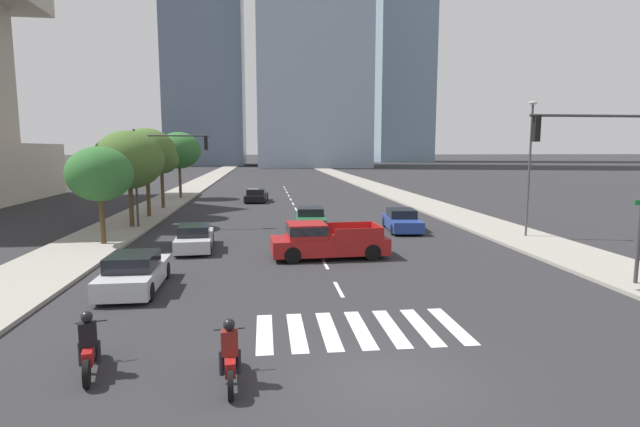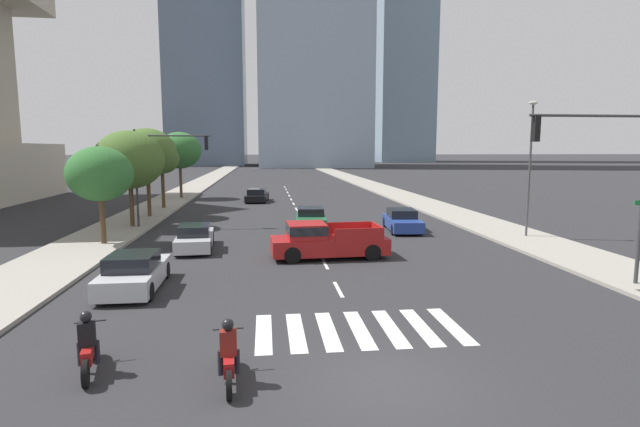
# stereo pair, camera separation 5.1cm
# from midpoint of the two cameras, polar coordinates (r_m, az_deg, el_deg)

# --- Properties ---
(ground_plane) EXTENTS (800.00, 800.00, 0.00)m
(ground_plane) POSITION_cam_midpoint_polar(r_m,az_deg,el_deg) (11.48, 7.82, -18.88)
(ground_plane) COLOR #28282B
(sidewalk_east) EXTENTS (4.00, 260.00, 0.15)m
(sidewalk_east) POSITION_cam_midpoint_polar(r_m,az_deg,el_deg) (42.79, 13.34, 0.63)
(sidewalk_east) COLOR gray
(sidewalk_east) RESTS_ON ground
(sidewalk_west) EXTENTS (4.00, 260.00, 0.15)m
(sidewalk_west) POSITION_cam_midpoint_polar(r_m,az_deg,el_deg) (41.31, -19.42, 0.15)
(sidewalk_west) COLOR gray
(sidewalk_west) RESTS_ON ground
(crosswalk_near) EXTENTS (5.85, 2.99, 0.01)m
(crosswalk_near) POSITION_cam_midpoint_polar(r_m,az_deg,el_deg) (14.36, 4.56, -13.24)
(crosswalk_near) COLOR silver
(crosswalk_near) RESTS_ON ground
(lane_divider_center) EXTENTS (0.14, 50.00, 0.01)m
(lane_divider_center) POSITION_cam_midpoint_polar(r_m,az_deg,el_deg) (41.56, -2.86, 0.52)
(lane_divider_center) COLOR silver
(lane_divider_center) RESTS_ON ground
(motorcycle_lead) EXTENTS (0.70, 2.08, 1.49)m
(motorcycle_lead) POSITION_cam_midpoint_polar(r_m,az_deg,el_deg) (11.29, -10.55, -16.13)
(motorcycle_lead) COLOR black
(motorcycle_lead) RESTS_ON ground
(motorcycle_trailing) EXTENTS (0.80, 2.06, 1.49)m
(motorcycle_trailing) POSITION_cam_midpoint_polar(r_m,az_deg,el_deg) (12.72, -25.34, -13.98)
(motorcycle_trailing) COLOR black
(motorcycle_trailing) RESTS_ON ground
(pickup_truck) EXTENTS (5.50, 2.35, 1.67)m
(pickup_truck) POSITION_cam_midpoint_polar(r_m,az_deg,el_deg) (22.98, 0.36, -3.18)
(pickup_truck) COLOR maroon
(pickup_truck) RESTS_ON ground
(sedan_green_0) EXTENTS (2.18, 4.65, 1.32)m
(sedan_green_0) POSITION_cam_midpoint_polar(r_m,az_deg,el_deg) (31.54, -1.15, -0.61)
(sedan_green_0) COLOR #1E6038
(sedan_green_0) RESTS_ON ground
(sedan_blue_1) EXTENTS (2.19, 4.63, 1.33)m
(sedan_blue_1) POSITION_cam_midpoint_polar(r_m,az_deg,el_deg) (31.04, 9.44, -0.84)
(sedan_blue_1) COLOR navy
(sedan_blue_1) RESTS_ON ground
(sedan_silver_2) EXTENTS (1.98, 4.43, 1.29)m
(sedan_silver_2) POSITION_cam_midpoint_polar(r_m,az_deg,el_deg) (25.66, -14.41, -2.78)
(sedan_silver_2) COLOR #B7BABF
(sedan_silver_2) RESTS_ON ground
(sedan_black_3) EXTENTS (2.31, 4.79, 1.26)m
(sedan_black_3) POSITION_cam_midpoint_polar(r_m,az_deg,el_deg) (47.63, -7.41, 2.06)
(sedan_black_3) COLOR black
(sedan_black_3) RESTS_ON ground
(sedan_silver_4) EXTENTS (1.89, 4.36, 1.37)m
(sedan_silver_4) POSITION_cam_midpoint_polar(r_m,az_deg,el_deg) (19.10, -20.83, -6.48)
(sedan_silver_4) COLOR #B7BABF
(sedan_silver_4) RESTS_ON ground
(traffic_signal_near) EXTENTS (4.80, 0.28, 6.48)m
(traffic_signal_near) POSITION_cam_midpoint_polar(r_m,az_deg,el_deg) (20.20, 30.09, 5.07)
(traffic_signal_near) COLOR #333335
(traffic_signal_near) RESTS_ON sidewalk_east
(traffic_signal_far) EXTENTS (4.96, 0.28, 6.14)m
(traffic_signal_far) POSITION_cam_midpoint_polar(r_m,az_deg,el_deg) (32.72, -17.82, 5.94)
(traffic_signal_far) COLOR #333335
(traffic_signal_far) RESTS_ON sidewalk_west
(street_lamp_east) EXTENTS (0.50, 0.24, 7.54)m
(street_lamp_east) POSITION_cam_midpoint_polar(r_m,az_deg,el_deg) (30.02, 23.15, 5.85)
(street_lamp_east) COLOR #3F3F42
(street_lamp_east) RESTS_ON sidewalk_east
(street_tree_nearest) EXTENTS (3.33, 3.33, 5.06)m
(street_tree_nearest) POSITION_cam_midpoint_polar(r_m,az_deg,el_deg) (27.82, -24.28, 4.19)
(street_tree_nearest) COLOR #4C3823
(street_tree_nearest) RESTS_ON sidewalk_west
(street_tree_second) EXTENTS (4.31, 4.31, 6.07)m
(street_tree_second) POSITION_cam_midpoint_polar(r_m,az_deg,el_deg) (33.28, -21.36, 5.82)
(street_tree_second) COLOR #4C3823
(street_tree_second) RESTS_ON sidewalk_west
(street_tree_third) EXTENTS (4.22, 4.22, 6.40)m
(street_tree_third) POSITION_cam_midpoint_polar(r_m,az_deg,el_deg) (37.91, -19.55, 6.61)
(street_tree_third) COLOR #4C3823
(street_tree_third) RESTS_ON sidewalk_west
(street_tree_fourth) EXTENTS (2.83, 2.83, 5.27)m
(street_tree_fourth) POSITION_cam_midpoint_polar(r_m,az_deg,el_deg) (42.93, -17.99, 5.99)
(street_tree_fourth) COLOR #4C3823
(street_tree_fourth) RESTS_ON sidewalk_west
(street_tree_fifth) EXTENTS (4.30, 4.30, 6.58)m
(street_tree_fifth) POSITION_cam_midpoint_polar(r_m,az_deg,el_deg) (51.56, -16.09, 7.05)
(street_tree_fifth) COLOR #4C3823
(street_tree_fifth) RESTS_ON sidewalk_west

